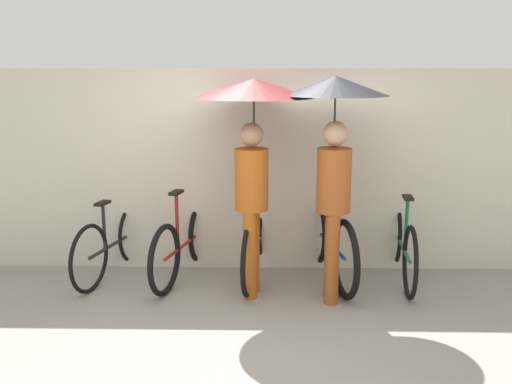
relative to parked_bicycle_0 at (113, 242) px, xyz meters
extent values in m
plane|color=gray|center=(1.53, -1.50, -0.37)|extent=(30.00, 30.00, 0.00)
cube|color=beige|center=(1.53, 0.32, 0.73)|extent=(11.07, 0.12, 2.19)
torus|color=black|center=(0.11, 0.45, -0.02)|extent=(0.21, 0.68, 0.69)
torus|color=black|center=(-0.12, -0.47, -0.02)|extent=(0.21, 0.68, 0.69)
cylinder|color=black|center=(0.00, -0.01, -0.02)|extent=(0.27, 0.93, 0.04)
cylinder|color=black|center=(-0.04, -0.17, 0.22)|extent=(0.04, 0.04, 0.48)
cube|color=black|center=(-0.04, -0.17, 0.47)|extent=(0.14, 0.22, 0.03)
cylinder|color=black|center=(0.11, 0.45, 0.28)|extent=(0.04, 0.04, 0.61)
cylinder|color=black|center=(0.11, 0.45, 0.59)|extent=(0.43, 0.13, 0.03)
torus|color=black|center=(0.89, 0.46, -0.01)|extent=(0.23, 0.71, 0.71)
torus|color=black|center=(0.64, -0.53, -0.01)|extent=(0.23, 0.71, 0.71)
cylinder|color=maroon|center=(0.77, -0.03, -0.01)|extent=(0.28, 1.00, 0.04)
cylinder|color=maroon|center=(0.72, -0.20, 0.29)|extent=(0.04, 0.04, 0.59)
cube|color=black|center=(0.72, -0.20, 0.60)|extent=(0.14, 0.22, 0.03)
cylinder|color=maroon|center=(0.89, 0.46, 0.29)|extent=(0.04, 0.04, 0.59)
cylinder|color=maroon|center=(0.89, 0.46, 0.58)|extent=(0.43, 0.13, 0.03)
torus|color=black|center=(1.60, 0.55, 0.00)|extent=(0.14, 0.73, 0.73)
torus|color=black|center=(1.46, -0.52, 0.00)|extent=(0.14, 0.73, 0.73)
cylinder|color=#A59E93|center=(1.53, 0.01, 0.00)|extent=(0.17, 1.08, 0.04)
cylinder|color=#A59E93|center=(1.51, -0.18, 0.29)|extent=(0.04, 0.04, 0.58)
cube|color=black|center=(1.51, -0.18, 0.60)|extent=(0.11, 0.21, 0.03)
cylinder|color=#A59E93|center=(1.60, 0.55, 0.33)|extent=(0.04, 0.04, 0.66)
cylinder|color=#A59E93|center=(1.60, 0.55, 0.66)|extent=(0.44, 0.08, 0.03)
torus|color=black|center=(2.21, 0.46, 0.02)|extent=(0.20, 0.78, 0.78)
torus|color=black|center=(2.39, -0.56, 0.02)|extent=(0.20, 0.78, 0.78)
cylinder|color=#19478C|center=(2.30, -0.05, 0.02)|extent=(0.22, 1.03, 0.04)
cylinder|color=#19478C|center=(2.33, -0.23, 0.29)|extent=(0.04, 0.04, 0.54)
cube|color=black|center=(2.33, -0.23, 0.58)|extent=(0.12, 0.21, 0.03)
cylinder|color=#19478C|center=(2.21, 0.46, 0.33)|extent=(0.04, 0.04, 0.60)
cylinder|color=#19478C|center=(2.21, 0.46, 0.63)|extent=(0.44, 0.11, 0.03)
torus|color=black|center=(3.11, 0.48, -0.01)|extent=(0.11, 0.72, 0.72)
torus|color=black|center=(3.02, -0.56, -0.01)|extent=(0.11, 0.72, 0.72)
cylinder|color=#19662D|center=(3.07, -0.04, -0.01)|extent=(0.12, 1.04, 0.04)
cylinder|color=#19662D|center=(3.05, -0.22, 0.27)|extent=(0.04, 0.04, 0.55)
cube|color=black|center=(3.05, -0.22, 0.56)|extent=(0.11, 0.21, 0.03)
cylinder|color=#19662D|center=(3.11, 0.48, 0.34)|extent=(0.04, 0.04, 0.69)
cylinder|color=#19662D|center=(3.11, 0.48, 0.69)|extent=(0.44, 0.06, 0.03)
cylinder|color=#B25619|center=(1.48, -0.59, 0.07)|extent=(0.13, 0.13, 0.86)
cylinder|color=#B25619|center=(1.51, -0.41, 0.07)|extent=(0.13, 0.13, 0.86)
cylinder|color=#B25619|center=(1.49, -0.50, 0.79)|extent=(0.32, 0.32, 0.59)
sphere|color=tan|center=(1.49, -0.50, 1.22)|extent=(0.22, 0.22, 0.22)
cylinder|color=#332D28|center=(1.51, -0.36, 1.19)|extent=(0.02, 0.02, 0.73)
cone|color=#591919|center=(1.51, -0.36, 1.64)|extent=(1.14, 1.14, 0.18)
cylinder|color=#9E4C1E|center=(2.25, -0.72, 0.07)|extent=(0.13, 0.13, 0.88)
cylinder|color=#9E4C1E|center=(2.26, -0.54, 0.07)|extent=(0.13, 0.13, 0.88)
cylinder|color=#9E4C1E|center=(2.26, -0.63, 0.81)|extent=(0.32, 0.32, 0.60)
sphere|color=tan|center=(2.26, -0.63, 1.24)|extent=(0.23, 0.23, 0.23)
cylinder|color=#332D28|center=(2.26, -0.49, 1.21)|extent=(0.02, 0.02, 0.73)
cone|color=black|center=(2.26, -0.49, 1.67)|extent=(0.98, 0.98, 0.18)
camera|label=1|loc=(1.64, -5.80, 1.84)|focal=40.00mm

